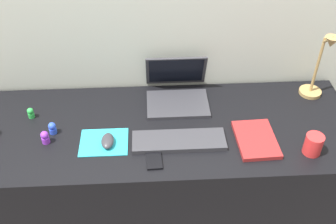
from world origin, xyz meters
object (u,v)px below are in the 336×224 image
(cell_phone, at_px, (154,158))
(notebook_pad, at_px, (256,139))
(keyboard, at_px, (179,141))
(toy_figurine_purple, at_px, (45,137))
(laptop, at_px, (177,89))
(coffee_mug, at_px, (313,144))
(desk_lamp, at_px, (320,68))
(toy_figurine_green, at_px, (31,113))
(toy_figurine_blue, at_px, (52,128))
(mouse, at_px, (108,141))

(cell_phone, relative_size, notebook_pad, 0.53)
(keyboard, bearing_deg, cell_phone, -140.19)
(keyboard, height_order, toy_figurine_purple, toy_figurine_purple)
(laptop, bearing_deg, notebook_pad, -45.61)
(notebook_pad, bearing_deg, coffee_mug, -22.02)
(desk_lamp, xyz_separation_m, toy_figurine_purple, (-1.27, -0.26, -0.14))
(keyboard, relative_size, toy_figurine_green, 7.82)
(notebook_pad, bearing_deg, desk_lamp, 38.46)
(coffee_mug, bearing_deg, keyboard, 170.80)
(keyboard, relative_size, toy_figurine_purple, 6.64)
(cell_phone, distance_m, coffee_mug, 0.68)
(toy_figurine_blue, bearing_deg, desk_lamp, 8.95)
(cell_phone, bearing_deg, coffee_mug, -2.01)
(mouse, relative_size, toy_figurine_green, 1.83)
(notebook_pad, bearing_deg, toy_figurine_green, 165.74)
(cell_phone, relative_size, toy_figurine_blue, 2.22)
(laptop, xyz_separation_m, notebook_pad, (0.33, -0.33, -0.04))
(keyboard, distance_m, cell_phone, 0.15)
(notebook_pad, height_order, toy_figurine_blue, toy_figurine_blue)
(mouse, relative_size, toy_figurine_purple, 1.55)
(mouse, distance_m, toy_figurine_blue, 0.27)
(keyboard, xyz_separation_m, cell_phone, (-0.11, -0.09, -0.01))
(mouse, xyz_separation_m, toy_figurine_green, (-0.37, 0.20, 0.01))
(keyboard, distance_m, mouse, 0.31)
(desk_lamp, bearing_deg, notebook_pad, -139.33)
(mouse, xyz_separation_m, desk_lamp, (1.00, 0.29, 0.15))
(laptop, xyz_separation_m, toy_figurine_purple, (-0.60, -0.29, -0.02))
(laptop, height_order, cell_phone, laptop)
(cell_phone, distance_m, toy_figurine_blue, 0.49)
(mouse, bearing_deg, desk_lamp, 15.92)
(laptop, xyz_separation_m, desk_lamp, (0.68, -0.03, 0.12))
(toy_figurine_green, bearing_deg, coffee_mug, -13.49)
(coffee_mug, bearing_deg, laptop, 142.99)
(toy_figurine_purple, height_order, toy_figurine_blue, toy_figurine_purple)
(desk_lamp, height_order, notebook_pad, desk_lamp)
(keyboard, distance_m, notebook_pad, 0.34)
(keyboard, bearing_deg, toy_figurine_purple, 176.88)
(laptop, height_order, desk_lamp, desk_lamp)
(toy_figurine_green, bearing_deg, notebook_pad, -12.06)
(desk_lamp, relative_size, coffee_mug, 3.94)
(cell_phone, bearing_deg, laptop, 70.90)
(coffee_mug, bearing_deg, desk_lamp, 71.38)
(laptop, relative_size, coffee_mug, 3.22)
(notebook_pad, relative_size, coffee_mug, 2.58)
(laptop, distance_m, desk_lamp, 0.69)
(laptop, distance_m, toy_figurine_blue, 0.62)
(notebook_pad, bearing_deg, toy_figurine_purple, 175.14)
(toy_figurine_green, bearing_deg, desk_lamp, 3.44)
(desk_lamp, bearing_deg, laptop, 177.24)
(notebook_pad, distance_m, toy_figurine_green, 1.05)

